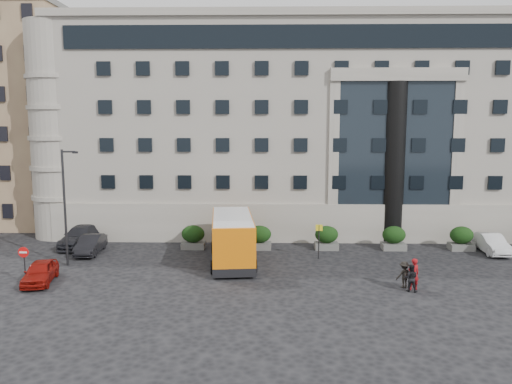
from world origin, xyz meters
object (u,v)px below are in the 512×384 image
hedge_c (327,237)px  parked_car_b (91,244)px  hedge_d (394,238)px  bus_stop_sign (319,235)px  hedge_b (260,237)px  hedge_a (193,237)px  pedestrian_b (411,278)px  white_taxi (491,243)px  hedge_e (461,238)px  pedestrian_c (404,275)px  street_lamp (65,203)px  pedestrian_a (414,274)px  parked_car_c (81,236)px  no_entry_sign (24,258)px  minibus (232,237)px  parked_car_d (77,223)px  red_truck (70,209)px  parked_car_a (40,272)px

hedge_c → parked_car_b: size_ratio=0.44×
hedge_d → bus_stop_sign: bus_stop_sign is taller
hedge_b → hedge_a: bearing=180.0°
pedestrian_b → white_taxi: bearing=-117.1°
hedge_e → pedestrian_c: size_ratio=1.14×
street_lamp → white_taxi: street_lamp is taller
hedge_c → bus_stop_sign: bearing=-107.8°
hedge_b → pedestrian_a: 13.14m
hedge_a → hedge_e: (20.80, 0.00, 0.00)m
hedge_b → hedge_e: bearing=0.0°
parked_car_b → parked_car_c: bearing=122.3°
bus_stop_sign → no_entry_sign: size_ratio=1.09×
hedge_a → hedge_e: 20.80m
minibus → pedestrian_a: 12.37m
hedge_a → pedestrian_b: bearing=-34.5°
hedge_d → pedestrian_c: bearing=-100.4°
hedge_e → parked_car_d: (-32.41, 6.50, -0.29)m
parked_car_b → parked_car_d: 9.13m
hedge_b → street_lamp: bearing=-159.9°
hedge_d → pedestrian_a: (-1.22, -9.41, 0.02)m
hedge_a → hedge_d: same height
pedestrian_b → parked_car_b: bearing=-3.5°
red_truck → hedge_c: bearing=-35.8°
bus_stop_sign → pedestrian_a: 8.25m
parked_car_a → no_entry_sign: bearing=-171.3°
hedge_d → minibus: minibus is taller
pedestrian_b → hedge_b: bearing=-30.5°
hedge_e → no_entry_sign: bearing=-163.5°
minibus → red_truck: (-16.93, 13.80, -0.46)m
parked_car_a → white_taxi: white_taxi is taller
hedge_a → street_lamp: (-7.94, -4.80, 3.44)m
street_lamp → hedge_d: bearing=11.5°
hedge_d → no_entry_sign: bearing=-160.2°
hedge_a → parked_car_c: bearing=176.2°
hedge_e → pedestrian_a: size_ratio=0.97×
hedge_a → parked_car_b: 7.68m
hedge_a → white_taxi: size_ratio=0.42×
pedestrian_a → hedge_e: bearing=-137.5°
bus_stop_sign → pedestrian_a: bus_stop_sign is taller
hedge_a → pedestrian_b: hedge_a is taller
hedge_c → pedestrian_a: bearing=-67.1°
pedestrian_a → bus_stop_sign: bearing=-66.8°
pedestrian_b → pedestrian_a: bearing=-111.1°
hedge_c → minibus: minibus is taller
red_truck → pedestrian_b: red_truck is taller
bus_stop_sign → parked_car_a: bus_stop_sign is taller
minibus → hedge_c: bearing=23.3°
bus_stop_sign → parked_car_c: size_ratio=0.47×
hedge_c → parked_car_b: 17.98m
hedge_b → red_truck: bearing=152.2°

